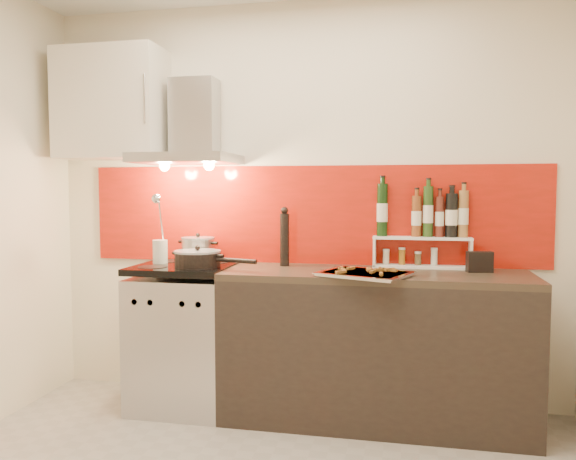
% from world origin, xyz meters
% --- Properties ---
extents(back_wall, '(3.40, 0.02, 2.60)m').
position_xyz_m(back_wall, '(0.00, 1.40, 1.30)').
color(back_wall, silver).
rests_on(back_wall, ground).
extents(backsplash, '(3.00, 0.02, 0.64)m').
position_xyz_m(backsplash, '(0.05, 1.39, 1.22)').
color(backsplash, '#951608').
rests_on(backsplash, back_wall).
extents(range_stove, '(0.60, 0.60, 0.91)m').
position_xyz_m(range_stove, '(-0.70, 1.10, 0.44)').
color(range_stove, '#B7B7BA').
rests_on(range_stove, ground).
extents(counter, '(1.80, 0.60, 0.90)m').
position_xyz_m(counter, '(0.50, 1.10, 0.45)').
color(counter, black).
rests_on(counter, ground).
extents(range_hood, '(0.62, 0.50, 0.61)m').
position_xyz_m(range_hood, '(-0.70, 1.24, 1.74)').
color(range_hood, '#B7B7BA').
rests_on(range_hood, back_wall).
extents(upper_cabinet, '(0.70, 0.35, 0.72)m').
position_xyz_m(upper_cabinet, '(-1.25, 1.22, 1.95)').
color(upper_cabinet, beige).
rests_on(upper_cabinet, back_wall).
extents(stock_pot, '(0.22, 0.22, 0.19)m').
position_xyz_m(stock_pot, '(-0.67, 1.26, 0.99)').
color(stock_pot, '#B7B7BA').
rests_on(stock_pot, range_stove).
extents(saute_pan, '(0.55, 0.29, 0.13)m').
position_xyz_m(saute_pan, '(-0.58, 1.01, 0.96)').
color(saute_pan, black).
rests_on(saute_pan, range_stove).
extents(utensil_jar, '(0.10, 0.14, 0.46)m').
position_xyz_m(utensil_jar, '(-0.88, 1.12, 1.04)').
color(utensil_jar, silver).
rests_on(utensil_jar, range_stove).
extents(pepper_mill, '(0.06, 0.06, 0.38)m').
position_xyz_m(pepper_mill, '(-0.08, 1.24, 1.08)').
color(pepper_mill, black).
rests_on(pepper_mill, counter).
extents(step_shelf, '(0.60, 0.16, 0.52)m').
position_xyz_m(step_shelf, '(0.79, 1.34, 1.14)').
color(step_shelf, white).
rests_on(step_shelf, counter).
extents(caddy_box, '(0.16, 0.09, 0.13)m').
position_xyz_m(caddy_box, '(1.10, 1.20, 0.96)').
color(caddy_box, black).
rests_on(caddy_box, counter).
extents(baking_tray, '(0.58, 0.52, 0.03)m').
position_xyz_m(baking_tray, '(0.45, 0.91, 0.92)').
color(baking_tray, silver).
rests_on(baking_tray, counter).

